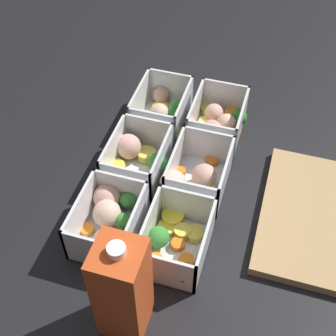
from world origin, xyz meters
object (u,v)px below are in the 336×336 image
container_far_center (194,177)px  container_near_center (137,158)px  container_near_right (109,218)px  container_far_left (216,124)px  container_near_left (162,112)px  container_far_right (175,241)px  juice_carton (122,289)px

container_far_center → container_near_center: bearing=-97.5°
container_near_right → container_far_left: (-0.28, 0.12, -0.00)m
container_far_center → container_near_left: bearing=-144.6°
container_far_right → juice_carton: 0.16m
container_near_center → container_far_right: 0.20m
container_far_left → container_far_right: 0.30m
container_near_left → container_far_right: same height
container_far_left → juice_carton: 0.44m
container_far_left → container_far_center: size_ratio=1.10×
container_near_left → container_far_left: (0.00, 0.12, -0.00)m
container_near_center → container_far_left: (-0.14, 0.12, -0.00)m
container_near_center → container_near_right: (0.15, -0.00, 0.00)m
container_near_right → container_far_right: bearing=84.2°
container_far_center → container_far_right: size_ratio=0.99×
juice_carton → container_near_right: bearing=-150.3°
container_far_center → container_far_right: 0.14m
container_far_left → container_far_center: (0.15, -0.01, 0.00)m
container_far_left → container_far_center: 0.15m
container_near_right → juice_carton: juice_carton is taller
container_far_left → container_near_right: bearing=-23.3°
container_near_left → container_far_right: size_ratio=1.07×
container_far_center → container_far_right: same height
container_near_center → container_far_right: same height
container_near_center → juice_carton: (0.30, 0.09, 0.07)m
juice_carton → container_near_center: bearing=-163.9°
container_far_right → container_far_left: bearing=179.7°
container_far_left → container_far_right: size_ratio=1.09×
container_far_center → juice_carton: 0.29m
container_near_right → juice_carton: (0.15, 0.09, 0.07)m
container_near_center → juice_carton: size_ratio=0.68×
container_near_left → container_near_right: (0.29, -0.00, 0.00)m
container_near_right → container_far_right: 0.12m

